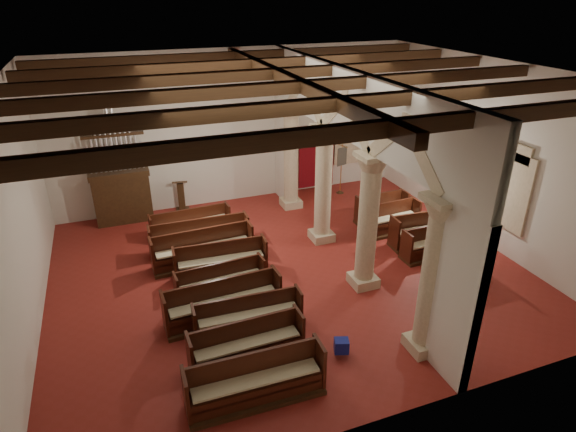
{
  "coord_description": "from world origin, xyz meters",
  "views": [
    {
      "loc": [
        -4.51,
        -11.95,
        8.03
      ],
      "look_at": [
        0.17,
        0.5,
        1.63
      ],
      "focal_mm": 30.0,
      "sensor_mm": 36.0,
      "label": 1
    }
  ],
  "objects_px": {
    "lectern": "(182,198)",
    "aisle_pew_0": "(457,266)",
    "processional_banner": "(341,176)",
    "nave_pew_0": "(256,386)",
    "pipe_organ": "(121,186)"
  },
  "relations": [
    {
      "from": "lectern",
      "to": "aisle_pew_0",
      "type": "bearing_deg",
      "value": -37.3
    },
    {
      "from": "processional_banner",
      "to": "nave_pew_0",
      "type": "distance_m",
      "value": 11.76
    },
    {
      "from": "aisle_pew_0",
      "to": "processional_banner",
      "type": "bearing_deg",
      "value": 93.69
    },
    {
      "from": "pipe_organ",
      "to": "aisle_pew_0",
      "type": "distance_m",
      "value": 11.95
    },
    {
      "from": "processional_banner",
      "to": "nave_pew_0",
      "type": "height_order",
      "value": "processional_banner"
    },
    {
      "from": "processional_banner",
      "to": "nave_pew_0",
      "type": "xyz_separation_m",
      "value": [
        -6.73,
        -9.64,
        -0.39
      ]
    },
    {
      "from": "aisle_pew_0",
      "to": "nave_pew_0",
      "type": "bearing_deg",
      "value": -160.21
    },
    {
      "from": "pipe_organ",
      "to": "lectern",
      "type": "distance_m",
      "value": 2.28
    },
    {
      "from": "lectern",
      "to": "pipe_organ",
      "type": "bearing_deg",
      "value": -170.43
    },
    {
      "from": "nave_pew_0",
      "to": "pipe_organ",
      "type": "bearing_deg",
      "value": 102.42
    },
    {
      "from": "lectern",
      "to": "nave_pew_0",
      "type": "distance_m",
      "value": 10.1
    },
    {
      "from": "pipe_organ",
      "to": "nave_pew_0",
      "type": "xyz_separation_m",
      "value": [
        2.03,
        -10.11,
        -0.99
      ]
    },
    {
      "from": "nave_pew_0",
      "to": "processional_banner",
      "type": "bearing_deg",
      "value": 56.15
    },
    {
      "from": "lectern",
      "to": "nave_pew_0",
      "type": "height_order",
      "value": "lectern"
    },
    {
      "from": "processional_banner",
      "to": "lectern",
      "type": "bearing_deg",
      "value": 160.44
    }
  ]
}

